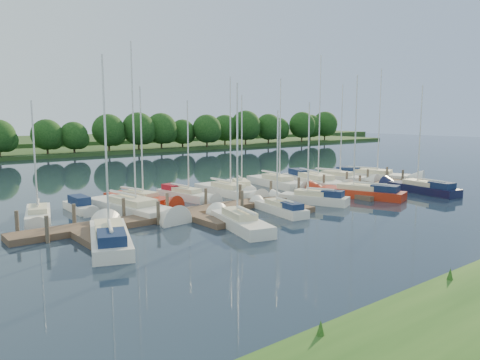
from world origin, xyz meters
TOP-DOWN VIEW (x-y plane):
  - ground at (0.00, 0.00)m, footprint 260.00×260.00m
  - dock at (0.00, 7.31)m, footprint 40.00×6.00m
  - mooring_pilings at (0.00, 8.43)m, footprint 38.24×2.84m
  - far_shore at (0.00, 75.00)m, footprint 180.00×30.00m
  - distant_hill at (0.00, 100.00)m, footprint 220.00×40.00m
  - treeline at (2.17, 62.15)m, footprint 146.80×9.48m
  - sailboat_n_0 at (-16.74, 13.20)m, footprint 3.09×6.76m
  - motorboat at (-13.40, 14.25)m, footprint 1.33×4.61m
  - sailboat_n_2 at (-10.55, 10.91)m, footprint 3.54×10.35m
  - sailboat_n_3 at (-8.26, 14.32)m, footprint 3.55×7.88m
  - sailboat_n_4 at (-4.33, 13.66)m, footprint 2.53×6.96m
  - sailboat_n_5 at (-0.14, 12.97)m, footprint 2.11×8.67m
  - sailboat_n_6 at (2.30, 14.20)m, footprint 4.62×7.15m
  - sailboat_n_7 at (6.87, 13.92)m, footprint 2.81×8.90m
  - sailboat_n_8 at (10.58, 12.14)m, footprint 5.05×10.93m
  - sailboat_n_9 at (14.77, 12.66)m, footprint 3.80×8.66m
  - sailboat_n_10 at (19.30, 11.28)m, footprint 5.53×10.06m
  - sailboat_s_0 at (-15.29, 4.21)m, footprint 4.45×8.64m
  - sailboat_s_1 at (-7.09, 2.64)m, footprint 3.28×7.58m
  - sailboat_s_2 at (-1.81, 4.42)m, footprint 2.29×6.23m
  - sailboat_s_3 at (2.96, 5.54)m, footprint 3.78×6.56m
  - sailboat_s_4 at (8.38, 4.99)m, footprint 4.38×8.77m
  - sailboat_s_5 at (15.14, 2.88)m, footprint 2.82×8.24m

SIDE VIEW (x-z plane):
  - ground at x=0.00m, z-range 0.00..0.00m
  - dock at x=0.00m, z-range 0.00..0.40m
  - sailboat_n_3 at x=-8.26m, z-range -4.71..5.25m
  - sailboat_n_0 at x=-16.74m, z-range -4.06..4.60m
  - sailboat_n_9 at x=14.77m, z-range -5.20..5.75m
  - sailboat_n_6 at x=2.30m, z-range -4.51..5.06m
  - sailboat_n_5 at x=-0.14m, z-range -5.27..5.82m
  - sailboat_n_2 at x=-10.55m, z-range -6.20..6.76m
  - sailboat_n_7 at x=6.87m, z-range -5.38..5.95m
  - sailboat_s_1 at x=-7.09m, z-range -4.61..5.18m
  - far_shore at x=0.00m, z-range 0.00..0.60m
  - sailboat_s_2 at x=-1.81m, z-range -3.68..4.30m
  - sailboat_n_4 at x=-4.33m, z-range -4.13..4.77m
  - sailboat_n_10 at x=19.30m, z-range -6.08..6.73m
  - motorboat at x=-13.40m, z-range -0.41..1.06m
  - sailboat_s_5 at x=15.14m, z-range -4.91..5.57m
  - sailboat_s_0 at x=-15.29m, z-range -5.21..5.87m
  - sailboat_s_3 at x=2.96m, z-range -4.04..4.70m
  - sailboat_s_4 at x=8.38m, z-range -5.27..5.94m
  - sailboat_n_8 at x=10.58m, z-range -6.53..7.20m
  - mooring_pilings at x=0.00m, z-range -0.40..1.60m
  - distant_hill at x=0.00m, z-range 0.00..1.40m
  - treeline at x=2.17m, z-range -0.05..8.27m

